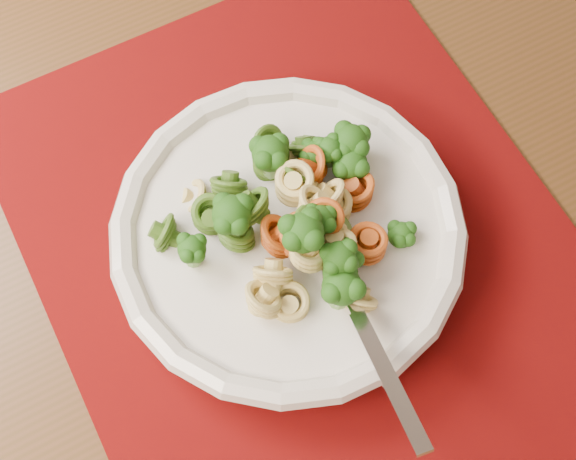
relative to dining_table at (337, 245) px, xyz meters
The scene contains 5 objects.
dining_table is the anchor object (origin of this frame).
placemat 0.11m from the dining_table, 81.55° to the right, with size 0.50×0.39×0.00m, color #660804.
pasta_bowl 0.14m from the dining_table, 95.85° to the right, with size 0.26×0.26×0.05m.
pasta_broccoli_heap 0.16m from the dining_table, 95.85° to the right, with size 0.22×0.22×0.06m, color #DAB96C, non-canonical shape.
fork 0.17m from the dining_table, 55.45° to the right, with size 0.19×0.02×0.01m, color silver, non-canonical shape.
Camera 1 is at (0.70, 0.52, 1.27)m, focal length 50.00 mm.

